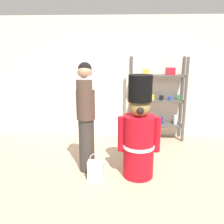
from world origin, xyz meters
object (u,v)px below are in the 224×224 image
person_shopper (86,115)px  teddy_bear_guard (139,134)px  shopping_bag (96,170)px  merchandise_shelf (157,99)px

person_shopper → teddy_bear_guard: bearing=-9.4°
teddy_bear_guard → person_shopper: 0.86m
teddy_bear_guard → person_shopper: size_ratio=0.90×
teddy_bear_guard → shopping_bag: size_ratio=3.71×
merchandise_shelf → teddy_bear_guard: 1.75m
merchandise_shelf → person_shopper: size_ratio=1.02×
merchandise_shelf → person_shopper: 2.00m
teddy_bear_guard → shopping_bag: 0.85m
shopping_bag → person_shopper: bearing=121.4°
person_shopper → shopping_bag: size_ratio=4.11×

